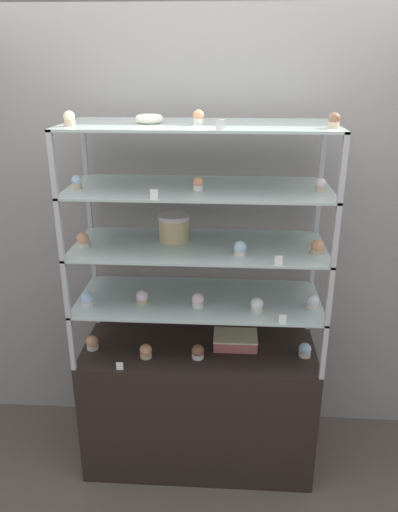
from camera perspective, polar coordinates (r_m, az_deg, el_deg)
The scene contains 33 objects.
ground_plane at distance 3.25m, azimuth 0.00°, elevation -21.60°, with size 20.00×20.00×0.00m, color brown.
back_wall at distance 2.94m, azimuth 0.50°, elevation 3.14°, with size 8.00×0.05×2.60m.
display_base at distance 3.01m, azimuth 0.00°, elevation -16.41°, with size 1.28×0.52×0.74m.
display_riser_lower at distance 2.66m, azimuth 0.00°, elevation -5.19°, with size 1.28×0.52×0.30m.
display_riser_middle at distance 2.54m, azimuth 0.00°, elevation 0.90°, with size 1.28×0.52×0.30m.
display_riser_upper at distance 2.46m, azimuth 0.00°, elevation 7.50°, with size 1.28×0.52×0.30m.
display_riser_top at distance 2.40m, azimuth 0.00°, elevation 14.49°, with size 1.28×0.52×0.30m.
layer_cake_centerpiece at distance 2.58m, azimuth -2.89°, elevation 3.25°, with size 0.16×0.16×0.14m.
sheet_cake_frosted at distance 2.81m, azimuth 4.18°, elevation -9.57°, with size 0.24×0.17×0.07m.
cupcake_0 at distance 2.83m, azimuth -12.10°, elevation -9.69°, with size 0.07×0.07×0.08m.
cupcake_1 at distance 2.71m, azimuth -6.09°, elevation -10.78°, with size 0.07×0.07×0.08m.
cupcake_2 at distance 2.69m, azimuth -0.23°, elevation -10.90°, with size 0.07×0.07×0.08m.
cupcake_3 at distance 2.77m, azimuth 12.00°, elevation -10.48°, with size 0.07×0.07×0.08m.
price_tag_0 at distance 2.64m, azimuth -9.05°, elevation -12.33°, with size 0.04×0.00×0.04m.
cupcake_4 at distance 2.63m, azimuth -12.66°, elevation -4.87°, with size 0.06×0.06×0.07m.
cupcake_5 at distance 2.60m, azimuth -6.50°, elevation -4.73°, with size 0.06×0.06×0.07m.
cupcake_6 at distance 2.56m, azimuth -0.03°, elevation -5.09°, with size 0.06×0.06×0.07m.
cupcake_7 at distance 2.53m, azimuth 6.63°, elevation -5.58°, with size 0.06×0.06×0.07m.
cupcake_8 at distance 2.61m, azimuth 12.87°, elevation -5.12°, with size 0.06×0.06×0.07m.
price_tag_1 at distance 2.44m, azimuth 9.55°, elevation -7.09°, with size 0.04×0.00×0.04m.
cupcake_9 at distance 2.58m, azimuth -13.13°, elevation 1.78°, with size 0.06×0.06×0.07m.
cupcake_10 at distance 2.40m, azimuth 4.70°, elevation 0.86°, with size 0.06×0.06×0.07m.
cupcake_11 at distance 2.48m, azimuth 13.39°, elevation 0.99°, with size 0.06×0.06×0.07m.
price_tag_2 at distance 2.31m, azimuth 9.10°, elevation -0.49°, with size 0.04×0.00×0.04m.
cupcake_12 at distance 2.48m, azimuth -13.80°, elevation 8.20°, with size 0.05×0.05×0.06m.
cupcake_13 at distance 2.37m, azimuth -0.03°, elevation 8.23°, with size 0.05×0.05×0.06m.
cupcake_14 at distance 2.42m, azimuth 13.71°, elevation 7.88°, with size 0.05×0.05×0.06m.
price_tag_3 at distance 2.23m, azimuth -5.15°, elevation 7.05°, with size 0.04×0.00×0.04m.
cupcake_15 at distance 2.37m, azimuth -14.60°, elevation 14.95°, with size 0.05×0.05×0.07m.
cupcake_16 at distance 2.35m, azimuth -0.16°, elevation 15.57°, with size 0.05×0.05×0.07m.
cupcake_17 at distance 2.29m, azimuth 15.17°, elevation 14.72°, with size 0.05×0.05×0.07m.
price_tag_4 at distance 2.15m, azimuth 2.45°, elevation 14.74°, with size 0.04×0.00×0.04m.
donut_glazed at distance 2.42m, azimuth -5.72°, elevation 15.32°, with size 0.13×0.13×0.04m.
Camera 1 is at (0.15, -2.38, 2.21)m, focal length 35.00 mm.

